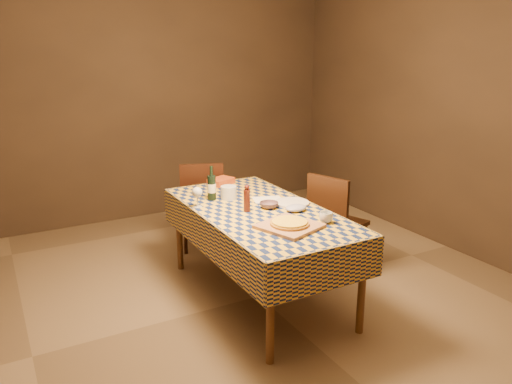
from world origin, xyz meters
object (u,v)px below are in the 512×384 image
white_plate (292,203)px  chair_right (334,218)px  cutting_board (290,226)px  pizza (290,223)px  dining_table (259,218)px  wine_bottle (212,187)px  chair_far (202,201)px  bowl (269,205)px

white_plate → chair_right: size_ratio=0.30×
cutting_board → pizza: pizza is taller
dining_table → wine_bottle: bearing=118.3°
chair_far → chair_right: 1.35m
dining_table → white_plate: size_ratio=6.53×
pizza → bowl: 0.47m
pizza → chair_right: (0.84, 0.57, -0.28)m
cutting_board → pizza: 0.03m
bowl → pizza: bearing=-102.3°
pizza → cutting_board: bearing=76.0°
pizza → chair_far: size_ratio=0.37×
wine_bottle → bowl: bearing=-53.7°
dining_table → chair_right: chair_right is taller
cutting_board → chair_right: 1.05m
chair_far → chair_right: same height
pizza → chair_far: bearing=89.8°
wine_bottle → white_plate: wine_bottle is taller
cutting_board → wine_bottle: 0.92m
pizza → chair_right: chair_right is taller
chair_far → white_plate: bearing=-74.7°
chair_right → bowl: bearing=-171.8°
cutting_board → wine_bottle: size_ratio=1.30×
dining_table → chair_far: 1.17m
dining_table → cutting_board: (-0.01, -0.47, 0.09)m
dining_table → chair_right: bearing=6.8°
chair_far → chair_right: (0.84, -1.06, 0.00)m
bowl → chair_far: chair_far is taller
dining_table → wine_bottle: wine_bottle is taller
pizza → wine_bottle: (-0.21, 0.89, 0.07)m
wine_bottle → white_plate: size_ratio=1.03×
cutting_board → wine_bottle: wine_bottle is taller
bowl → wine_bottle: size_ratio=0.52×
white_plate → chair_right: (0.52, 0.10, -0.26)m
white_plate → wine_bottle: bearing=141.7°
white_plate → dining_table: bearing=179.0°
dining_table → cutting_board: size_ratio=4.86×
dining_table → chair_right: size_ratio=1.98×
cutting_board → bowl: (0.10, 0.46, 0.01)m
chair_right → wine_bottle: bearing=163.3°
cutting_board → white_plate: cutting_board is taller
wine_bottle → pizza: bearing=-76.7°
pizza → white_plate: bearing=55.3°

